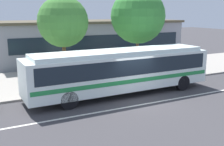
{
  "coord_description": "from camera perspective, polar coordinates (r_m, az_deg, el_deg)",
  "views": [
    {
      "loc": [
        -8.38,
        -13.15,
        5.05
      ],
      "look_at": [
        -0.63,
        2.01,
        1.3
      ],
      "focal_mm": 44.45,
      "sensor_mm": 36.0,
      "label": 1
    }
  ],
  "objects": [
    {
      "name": "ground_plane",
      "position": [
        16.39,
        5.2,
        -5.58
      ],
      "size": [
        120.0,
        120.0,
        0.0
      ],
      "primitive_type": "plane",
      "color": "#3C3A3D"
    },
    {
      "name": "pedestrian_walking_along_curb",
      "position": [
        18.53,
        -7.11,
        0.25
      ],
      "size": [
        0.48,
        0.48,
        1.79
      ],
      "color": "#223947",
      "rests_on": "sidewalk_slab"
    },
    {
      "name": "bus_stop_sign",
      "position": [
        20.42,
        8.37,
        2.9
      ],
      "size": [
        0.11,
        0.44,
        2.49
      ],
      "color": "gray",
      "rests_on": "sidewalk_slab"
    },
    {
      "name": "pedestrian_waiting_near_sign",
      "position": [
        17.7,
        -12.35,
        -0.66
      ],
      "size": [
        0.48,
        0.48,
        1.73
      ],
      "color": "#362E40",
      "rests_on": "sidewalk_slab"
    },
    {
      "name": "lane_stripe_center",
      "position": [
        15.76,
        6.75,
        -6.35
      ],
      "size": [
        56.0,
        0.16,
        0.01
      ],
      "primitive_type": "cube",
      "color": "silver",
      "rests_on": "ground_plane"
    },
    {
      "name": "sidewalk_slab",
      "position": [
        22.29,
        -4.26,
        -0.55
      ],
      "size": [
        60.0,
        8.0,
        0.12
      ],
      "primitive_type": "cube",
      "color": "#A1988E",
      "rests_on": "ground_plane"
    },
    {
      "name": "transit_bus",
      "position": [
        17.14,
        1.9,
        0.89
      ],
      "size": [
        11.94,
        2.75,
        2.79
      ],
      "color": "white",
      "rests_on": "ground_plane"
    },
    {
      "name": "station_building",
      "position": [
        30.49,
        -4.48,
        6.83
      ],
      "size": [
        19.79,
        7.35,
        4.17
      ],
      "color": "gray",
      "rests_on": "ground_plane"
    },
    {
      "name": "street_tree_near_stop",
      "position": [
        20.15,
        -10.04,
        10.31
      ],
      "size": [
        3.6,
        3.6,
        6.07
      ],
      "color": "brown",
      "rests_on": "sidewalk_slab"
    },
    {
      "name": "street_tree_mid_block",
      "position": [
        22.64,
        5.37,
        11.54
      ],
      "size": [
        4.37,
        4.37,
        6.79
      ],
      "color": "brown",
      "rests_on": "sidewalk_slab"
    }
  ]
}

